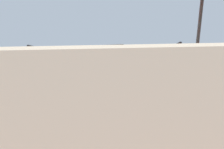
{
  "coord_description": "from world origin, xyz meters",
  "views": [
    {
      "loc": [
        0.37,
        4.38,
        2.07
      ],
      "look_at": [
        0.0,
        0.0,
        0.58
      ],
      "focal_mm": 42.04,
      "sensor_mm": 36.0,
      "label": 1
    }
  ],
  "objects_px": {
    "cup": "(135,64)",
    "chair_south": "(111,64)",
    "chair_southwest": "(169,63)",
    "chair_southeast": "(42,66)",
    "laptop": "(113,65)",
    "chair_east": "(36,78)",
    "chair_northwest": "(197,89)",
    "dining_table": "(112,69)",
    "chair_northeast": "(34,93)"
  },
  "relations": [
    {
      "from": "cup",
      "to": "chair_south",
      "type": "bearing_deg",
      "value": -65.14
    },
    {
      "from": "chair_southwest",
      "to": "chair_southeast",
      "type": "bearing_deg",
      "value": -53.47
    },
    {
      "from": "chair_southeast",
      "to": "cup",
      "type": "height_order",
      "value": "chair_southeast"
    },
    {
      "from": "laptop",
      "to": "cup",
      "type": "xyz_separation_m",
      "value": [
        -0.39,
        -0.06,
        -0.0
      ]
    },
    {
      "from": "chair_east",
      "to": "chair_southwest",
      "type": "xyz_separation_m",
      "value": [
        -2.55,
        -0.71,
        0.0
      ]
    },
    {
      "from": "chair_northwest",
      "to": "laptop",
      "type": "height_order",
      "value": "chair_northwest"
    },
    {
      "from": "chair_south",
      "to": "cup",
      "type": "bearing_deg",
      "value": 108.85
    },
    {
      "from": "dining_table",
      "to": "chair_southwest",
      "type": "distance_m",
      "value": 1.42
    },
    {
      "from": "dining_table",
      "to": "chair_northeast",
      "type": "distance_m",
      "value": 1.41
    },
    {
      "from": "chair_southwest",
      "to": "cup",
      "type": "xyz_separation_m",
      "value": [
        0.83,
        0.71,
        0.21
      ]
    },
    {
      "from": "chair_northeast",
      "to": "chair_northwest",
      "type": "distance_m",
      "value": 2.49
    },
    {
      "from": "chair_east",
      "to": "chair_south",
      "type": "relative_size",
      "value": 1.0
    },
    {
      "from": "chair_northwest",
      "to": "chair_southwest",
      "type": "distance_m",
      "value": 1.43
    },
    {
      "from": "chair_northwest",
      "to": "laptop",
      "type": "relative_size",
      "value": 2.82
    },
    {
      "from": "chair_south",
      "to": "chair_northwest",
      "type": "bearing_deg",
      "value": 122.82
    },
    {
      "from": "dining_table",
      "to": "chair_south",
      "type": "relative_size",
      "value": 2.05
    },
    {
      "from": "laptop",
      "to": "chair_east",
      "type": "bearing_deg",
      "value": -9.45
    },
    {
      "from": "chair_southeast",
      "to": "chair_northwest",
      "type": "bearing_deg",
      "value": -161.98
    },
    {
      "from": "chair_east",
      "to": "dining_table",
      "type": "bearing_deg",
      "value": -90.12
    },
    {
      "from": "chair_northeast",
      "to": "cup",
      "type": "bearing_deg",
      "value": -24.07
    },
    {
      "from": "dining_table",
      "to": "chair_east",
      "type": "relative_size",
      "value": 2.05
    },
    {
      "from": "dining_table",
      "to": "laptop",
      "type": "xyz_separation_m",
      "value": [
        -0.01,
        0.08,
        0.09
      ]
    },
    {
      "from": "chair_east",
      "to": "chair_northeast",
      "type": "height_order",
      "value": "same"
    },
    {
      "from": "chair_northeast",
      "to": "laptop",
      "type": "xyz_separation_m",
      "value": [
        -1.25,
        -0.61,
        0.21
      ]
    },
    {
      "from": "dining_table",
      "to": "chair_east",
      "type": "xyz_separation_m",
      "value": [
        1.31,
        0.02,
        -0.12
      ]
    },
    {
      "from": "chair_northeast",
      "to": "chair_south",
      "type": "bearing_deg",
      "value": 2.2
    },
    {
      "from": "chair_east",
      "to": "chair_southeast",
      "type": "distance_m",
      "value": 0.7
    },
    {
      "from": "chair_east",
      "to": "laptop",
      "type": "xyz_separation_m",
      "value": [
        -1.33,
        0.06,
        0.21
      ]
    },
    {
      "from": "chair_south",
      "to": "chair_southeast",
      "type": "bearing_deg",
      "value": -3.06
    },
    {
      "from": "chair_southeast",
      "to": "chair_south",
      "type": "height_order",
      "value": "same"
    },
    {
      "from": "chair_northwest",
      "to": "chair_southwest",
      "type": "relative_size",
      "value": 1.0
    },
    {
      "from": "chair_south",
      "to": "chair_east",
      "type": "bearing_deg",
      "value": 23.56
    },
    {
      "from": "cup",
      "to": "chair_east",
      "type": "bearing_deg",
      "value": -0.04
    },
    {
      "from": "laptop",
      "to": "cup",
      "type": "height_order",
      "value": "laptop"
    },
    {
      "from": "laptop",
      "to": "cup",
      "type": "distance_m",
      "value": 0.4
    },
    {
      "from": "chair_south",
      "to": "cup",
      "type": "xyz_separation_m",
      "value": [
        -0.36,
        0.77,
        0.21
      ]
    },
    {
      "from": "dining_table",
      "to": "chair_northeast",
      "type": "bearing_deg",
      "value": 29.02
    },
    {
      "from": "chair_southwest",
      "to": "chair_south",
      "type": "height_order",
      "value": "same"
    },
    {
      "from": "chair_southeast",
      "to": "chair_southwest",
      "type": "bearing_deg",
      "value": -132.95
    },
    {
      "from": "chair_northeast",
      "to": "chair_northwest",
      "type": "xyz_separation_m",
      "value": [
        -2.49,
        0.06,
        0.0
      ]
    },
    {
      "from": "dining_table",
      "to": "cup",
      "type": "bearing_deg",
      "value": 177.49
    },
    {
      "from": "chair_northeast",
      "to": "cup",
      "type": "height_order",
      "value": "chair_northeast"
    },
    {
      "from": "dining_table",
      "to": "chair_east",
      "type": "bearing_deg",
      "value": 0.73
    },
    {
      "from": "chair_east",
      "to": "chair_northwest",
      "type": "height_order",
      "value": "same"
    },
    {
      "from": "chair_southeast",
      "to": "chair_south",
      "type": "bearing_deg",
      "value": -130.11
    },
    {
      "from": "chair_southwest",
      "to": "chair_northwest",
      "type": "bearing_deg",
      "value": 37.19
    },
    {
      "from": "chair_northwest",
      "to": "laptop",
      "type": "xyz_separation_m",
      "value": [
        1.24,
        -0.66,
        0.21
      ]
    },
    {
      "from": "dining_table",
      "to": "chair_southwest",
      "type": "relative_size",
      "value": 2.05
    },
    {
      "from": "chair_east",
      "to": "chair_northwest",
      "type": "relative_size",
      "value": 1.0
    },
    {
      "from": "chair_southeast",
      "to": "chair_southwest",
      "type": "xyz_separation_m",
      "value": [
        -2.56,
        -0.0,
        0.0
      ]
    }
  ]
}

